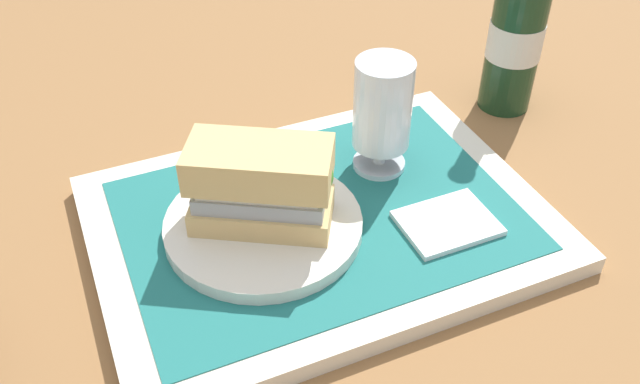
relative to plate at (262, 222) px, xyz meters
name	(u,v)px	position (x,y,z in m)	size (l,w,h in m)	color
ground_plane	(320,230)	(0.06, 0.00, -0.03)	(3.00, 3.00, 0.00)	olive
tray	(320,223)	(0.06, 0.00, -0.02)	(0.44, 0.32, 0.02)	beige
placemat	(320,215)	(0.06, 0.00, -0.01)	(0.38, 0.27, 0.00)	#1E6B66
plate	(262,222)	(0.00, 0.00, 0.00)	(0.19, 0.19, 0.01)	silver
sandwich	(263,182)	(0.00, 0.00, 0.05)	(0.14, 0.12, 0.08)	tan
beer_glass	(382,110)	(0.15, 0.04, 0.06)	(0.06, 0.06, 0.12)	silver
napkin_folded	(447,223)	(0.17, -0.07, 0.00)	(0.09, 0.07, 0.01)	white
beer_bottle	(517,29)	(0.37, 0.12, 0.08)	(0.07, 0.07, 0.27)	#19381E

